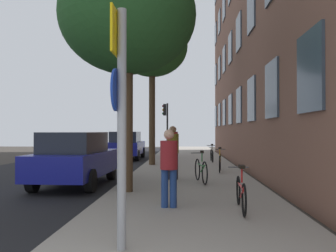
{
  "coord_description": "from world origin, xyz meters",
  "views": [
    {
      "loc": [
        0.99,
        -2.03,
        1.66
      ],
      "look_at": [
        0.25,
        13.02,
        1.88
      ],
      "focal_mm": 38.44,
      "sensor_mm": 36.0,
      "label": 1
    }
  ],
  "objects": [
    {
      "name": "car_1",
      "position": [
        -2.53,
        19.03,
        0.84
      ],
      "size": [
        1.88,
        4.13,
        1.62
      ],
      "color": "navy",
      "rests_on": "road_asphalt"
    },
    {
      "name": "car_0",
      "position": [
        -2.35,
        8.78,
        0.84
      ],
      "size": [
        1.85,
        4.23,
        1.62
      ],
      "color": "navy",
      "rests_on": "road_asphalt"
    },
    {
      "name": "traffic_light",
      "position": [
        -0.39,
        23.01,
        2.51
      ],
      "size": [
        0.43,
        0.24,
        3.49
      ],
      "color": "black",
      "rests_on": "sidewalk"
    },
    {
      "name": "bicycle_0",
      "position": [
        2.06,
        5.04,
        0.47
      ],
      "size": [
        0.42,
        1.69,
        0.89
      ],
      "color": "black",
      "rests_on": "sidewalk"
    },
    {
      "name": "bicycle_3",
      "position": [
        2.31,
        16.21,
        0.47
      ],
      "size": [
        0.42,
        1.67,
        0.9
      ],
      "color": "black",
      "rests_on": "sidewalk"
    },
    {
      "name": "pedestrian_0",
      "position": [
        0.65,
        5.24,
        1.02
      ],
      "size": [
        0.44,
        0.44,
        1.58
      ],
      "color": "navy",
      "rests_on": "sidewalk"
    },
    {
      "name": "tree_near",
      "position": [
        -0.5,
        7.11,
        4.61
      ],
      "size": [
        3.52,
        3.52,
        6.01
      ],
      "color": "#4C3823",
      "rests_on": "sidewalk"
    },
    {
      "name": "building_facade",
      "position": [
        3.69,
        14.5,
        7.2
      ],
      "size": [
        0.56,
        27.0,
        14.37
      ],
      "color": "brown",
      "rests_on": "ground"
    },
    {
      "name": "tree_far",
      "position": [
        -0.56,
        14.53,
        5.55
      ],
      "size": [
        3.3,
        3.3,
        6.88
      ],
      "color": "#4C3823",
      "rests_on": "sidewalk"
    },
    {
      "name": "bicycle_1",
      "position": [
        1.45,
        8.81,
        0.5
      ],
      "size": [
        0.46,
        1.66,
        0.97
      ],
      "color": "black",
      "rests_on": "sidewalk"
    },
    {
      "name": "pedestrian_2",
      "position": [
        0.34,
        18.75,
        1.13
      ],
      "size": [
        0.54,
        0.54,
        1.77
      ],
      "color": "navy",
      "rests_on": "sidewalk"
    },
    {
      "name": "bicycle_2",
      "position": [
        2.3,
        11.82,
        0.48
      ],
      "size": [
        0.42,
        1.68,
        0.93
      ],
      "color": "black",
      "rests_on": "sidewalk"
    },
    {
      "name": "pedestrian_1",
      "position": [
        0.58,
        9.46,
        1.09
      ],
      "size": [
        0.54,
        0.54,
        1.7
      ],
      "color": "#26262D",
      "rests_on": "sidewalk"
    },
    {
      "name": "sidewalk",
      "position": [
        1.1,
        15.0,
        0.06
      ],
      "size": [
        4.2,
        38.0,
        0.12
      ],
      "primitive_type": "cube",
      "color": "gray",
      "rests_on": "ground"
    },
    {
      "name": "sign_post",
      "position": [
        0.13,
        2.63,
        1.98
      ],
      "size": [
        0.16,
        0.6,
        3.15
      ],
      "color": "gray",
      "rests_on": "sidewalk"
    },
    {
      "name": "road_asphalt",
      "position": [
        -4.5,
        15.0,
        0.01
      ],
      "size": [
        7.0,
        38.0,
        0.01
      ],
      "primitive_type": "cube",
      "color": "black",
      "rests_on": "ground"
    },
    {
      "name": "ground_plane",
      "position": [
        -2.4,
        15.0,
        0.0
      ],
      "size": [
        41.8,
        41.8,
        0.0
      ],
      "primitive_type": "plane",
      "color": "#332D28"
    }
  ]
}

